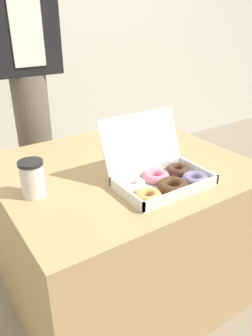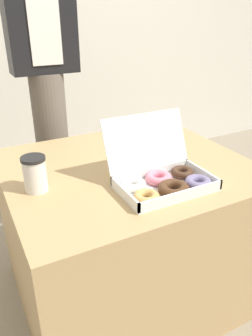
{
  "view_description": "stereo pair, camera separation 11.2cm",
  "coord_description": "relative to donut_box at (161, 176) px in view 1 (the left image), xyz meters",
  "views": [
    {
      "loc": [
        -0.67,
        -1.04,
        1.29
      ],
      "look_at": [
        -0.11,
        -0.2,
        0.8
      ],
      "focal_mm": 35.0,
      "sensor_mm": 36.0,
      "label": 1
    },
    {
      "loc": [
        -0.57,
        -1.1,
        1.29
      ],
      "look_at": [
        -0.11,
        -0.2,
        0.8
      ],
      "focal_mm": 35.0,
      "sensor_mm": 36.0,
      "label": 2
    }
  ],
  "objects": [
    {
      "name": "ground_plane",
      "position": [
        -0.03,
        0.23,
        -0.74
      ],
      "size": [
        14.0,
        14.0,
        0.0
      ],
      "primitive_type": "plane",
      "color": "gray"
    },
    {
      "name": "wall_back",
      "position": [
        -0.03,
        1.76,
        0.56
      ],
      "size": [
        10.0,
        0.05,
        2.6
      ],
      "color": "beige",
      "rests_on": "ground_plane"
    },
    {
      "name": "table",
      "position": [
        -0.03,
        0.23,
        -0.39
      ],
      "size": [
        1.0,
        0.87,
        0.7
      ],
      "color": "tan",
      "rests_on": "ground_plane"
    },
    {
      "name": "donut_box",
      "position": [
        0.0,
        0.0,
        0.0
      ],
      "size": [
        0.34,
        0.31,
        0.23
      ],
      "color": "white",
      "rests_on": "table"
    },
    {
      "name": "coffee_cup",
      "position": [
        -0.42,
        0.19,
        0.03
      ],
      "size": [
        0.09,
        0.09,
        0.13
      ],
      "color": "silver",
      "rests_on": "table"
    },
    {
      "name": "person_customer",
      "position": [
        -0.17,
        0.9,
        0.27
      ],
      "size": [
        0.34,
        0.2,
        1.8
      ],
      "color": "#665B51",
      "rests_on": "ground_plane"
    }
  ]
}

